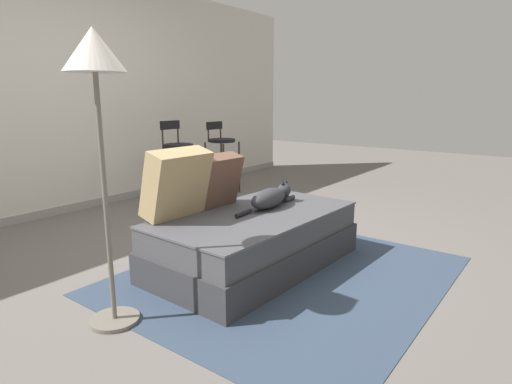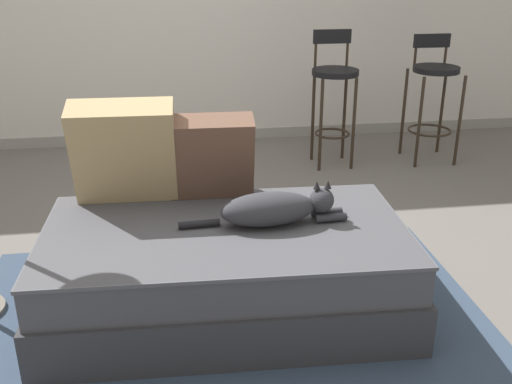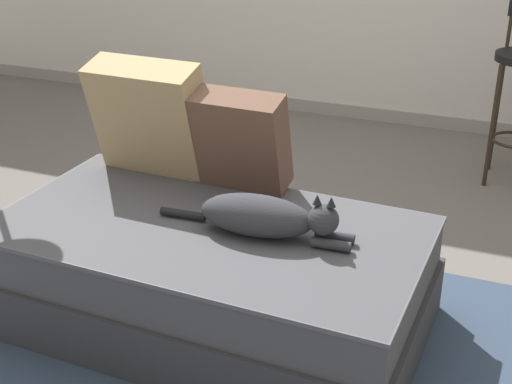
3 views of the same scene
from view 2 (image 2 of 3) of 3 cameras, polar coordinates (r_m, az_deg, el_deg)
name	(u,v)px [view 2 (image 2 of 3)]	position (r m, az deg, el deg)	size (l,w,h in m)	color
ground_plane	(219,267)	(3.16, -3.51, -7.12)	(16.00, 16.00, 0.00)	#66605B
wall_baseboard_trim	(197,136)	(5.16, -5.69, 5.36)	(8.00, 0.02, 0.09)	gray
area_rug	(234,349)	(2.57, -2.09, -14.71)	(2.31, 2.00, 0.01)	#334256
couch	(226,269)	(2.71, -2.86, -7.36)	(1.64, 0.95, 0.42)	#353539
throw_pillow_corner	(124,151)	(2.85, -12.42, 3.79)	(0.48, 0.30, 0.50)	tan
throw_pillow_middle	(211,157)	(2.85, -4.28, 3.39)	(0.41, 0.25, 0.42)	brown
cat	(275,208)	(2.61, 1.82, -1.57)	(0.74, 0.20, 0.19)	#333338
bar_stool_near_window	(334,87)	(4.48, 7.44, 9.91)	(0.34, 0.34, 0.99)	#2D2319
bar_stool_by_doorway	(433,88)	(4.75, 16.54, 9.46)	(0.34, 0.34, 0.94)	#2D2319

